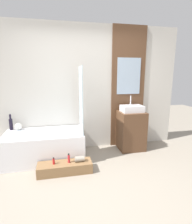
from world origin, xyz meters
The scene contains 13 objects.
ground_plane centered at (0.00, 0.00, 0.00)m, with size 12.00×12.00×0.00m, color gray.
wall_tiled_back centered at (0.00, 1.58, 1.30)m, with size 4.20×0.06×2.60m, color beige.
wall_wood_accent centered at (0.99, 1.53, 1.32)m, with size 0.75×0.04×2.60m.
bathtub centered at (-0.80, 1.14, 0.27)m, with size 1.44×0.77×0.54m.
glass_shower_screen centered at (-0.11, 1.03, 1.14)m, with size 0.01×0.50×1.21m, color silver.
wooden_step_bench centered at (-0.45, 0.59, 0.09)m, with size 0.89×0.28×0.17m, color olive.
vanity_cabinet centered at (0.99, 1.27, 0.41)m, with size 0.53×0.48×0.83m, color brown.
sink centered at (0.99, 1.27, 0.90)m, with size 0.45×0.32×0.33m.
vase_tall_dark centered at (-1.44, 1.45, 0.66)m, with size 0.06×0.06×0.31m.
vase_round_light centered at (-1.30, 1.41, 0.60)m, with size 0.13×0.13×0.13m, color silver.
bottle_soap_primary centered at (-0.63, 0.59, 0.22)m, with size 0.04×0.04×0.11m.
bottle_soap_secondary centered at (-0.38, 0.59, 0.24)m, with size 0.04×0.04×0.16m.
towel_roll centered at (-0.20, 0.59, 0.22)m, with size 0.09×0.09×0.16m, color gray.
Camera 1 is at (-0.49, -2.10, 1.60)m, focal length 28.00 mm.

